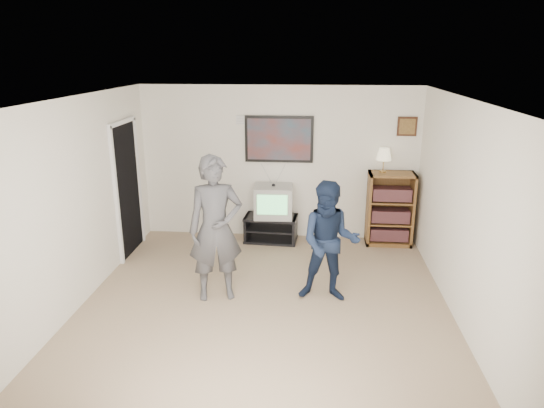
# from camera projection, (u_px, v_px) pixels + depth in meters

# --- Properties ---
(room_shell) EXTENTS (4.51, 5.00, 2.51)m
(room_shell) POSITION_uv_depth(u_px,v_px,m) (266.00, 202.00, 5.86)
(room_shell) COLOR #7C644F
(room_shell) RESTS_ON ground
(media_stand) EXTENTS (0.88, 0.53, 0.43)m
(media_stand) POSITION_uv_depth(u_px,v_px,m) (271.00, 228.00, 7.97)
(media_stand) COLOR black
(media_stand) RESTS_ON room_shell
(crt_television) EXTENTS (0.62, 0.53, 0.51)m
(crt_television) POSITION_uv_depth(u_px,v_px,m) (274.00, 201.00, 7.82)
(crt_television) COLOR #A6A7A2
(crt_television) RESTS_ON media_stand
(bookshelf) EXTENTS (0.72, 0.41, 1.18)m
(bookshelf) POSITION_uv_depth(u_px,v_px,m) (390.00, 209.00, 7.75)
(bookshelf) COLOR brown
(bookshelf) RESTS_ON room_shell
(table_lamp) EXTENTS (0.24, 0.24, 0.38)m
(table_lamp) POSITION_uv_depth(u_px,v_px,m) (384.00, 160.00, 7.57)
(table_lamp) COLOR beige
(table_lamp) RESTS_ON bookshelf
(person_tall) EXTENTS (0.76, 0.61, 1.83)m
(person_tall) POSITION_uv_depth(u_px,v_px,m) (216.00, 229.00, 5.93)
(person_tall) COLOR #3F3F42
(person_tall) RESTS_ON room_shell
(person_short) EXTENTS (0.77, 0.62, 1.53)m
(person_short) POSITION_uv_depth(u_px,v_px,m) (330.00, 242.00, 5.91)
(person_short) COLOR #131E36
(person_short) RESTS_ON room_shell
(controller_left) EXTENTS (0.06, 0.12, 0.03)m
(controller_left) POSITION_uv_depth(u_px,v_px,m) (218.00, 197.00, 6.05)
(controller_left) COLOR white
(controller_left) RESTS_ON person_tall
(controller_right) EXTENTS (0.08, 0.12, 0.04)m
(controller_right) POSITION_uv_depth(u_px,v_px,m) (332.00, 214.00, 6.09)
(controller_right) COLOR white
(controller_right) RESTS_ON person_short
(poster) EXTENTS (1.10, 0.03, 0.75)m
(poster) POSITION_uv_depth(u_px,v_px,m) (279.00, 139.00, 7.76)
(poster) COLOR black
(poster) RESTS_ON room_shell
(air_vent) EXTENTS (0.28, 0.02, 0.14)m
(air_vent) POSITION_uv_depth(u_px,v_px,m) (245.00, 120.00, 7.72)
(air_vent) COLOR white
(air_vent) RESTS_ON room_shell
(small_picture) EXTENTS (0.30, 0.03, 0.30)m
(small_picture) POSITION_uv_depth(u_px,v_px,m) (407.00, 126.00, 7.54)
(small_picture) COLOR black
(small_picture) RESTS_ON room_shell
(doorway) EXTENTS (0.03, 0.85, 2.00)m
(doorway) POSITION_uv_depth(u_px,v_px,m) (127.00, 190.00, 7.31)
(doorway) COLOR black
(doorway) RESTS_ON room_shell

